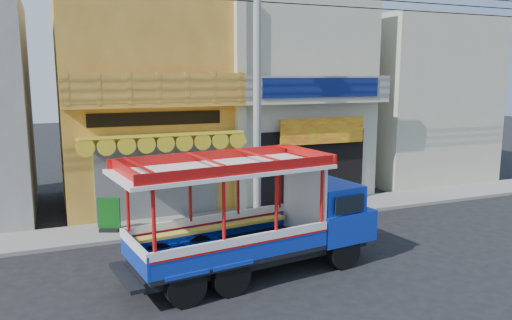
{
  "coord_description": "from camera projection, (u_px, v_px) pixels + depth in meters",
  "views": [
    {
      "loc": [
        -7.26,
        -11.86,
        5.0
      ],
      "look_at": [
        -1.37,
        2.5,
        2.35
      ],
      "focal_mm": 35.0,
      "sensor_mm": 36.0,
      "label": 1
    }
  ],
  "objects": [
    {
      "name": "party_pilaster",
      "position": [
        241.0,
        104.0,
        17.75
      ],
      "size": [
        0.35,
        0.3,
        8.0
      ],
      "primitive_type": "cube",
      "color": "#BBB59A",
      "rests_on": "ground"
    },
    {
      "name": "ground",
      "position": [
        333.0,
        251.0,
        14.38
      ],
      "size": [
        90.0,
        90.0,
        0.0
      ],
      "primitive_type": "plane",
      "color": "black",
      "rests_on": "ground"
    },
    {
      "name": "songthaew_truck",
      "position": [
        269.0,
        215.0,
        12.71
      ],
      "size": [
        6.84,
        3.0,
        3.09
      ],
      "color": "black",
      "rests_on": "ground"
    },
    {
      "name": "filler_building_right",
      "position": [
        409.0,
        100.0,
        24.4
      ],
      "size": [
        6.0,
        6.0,
        7.6
      ],
      "primitive_type": "cube",
      "color": "#BBB59A",
      "rests_on": "ground"
    },
    {
      "name": "potted_plant_c",
      "position": [
        336.0,
        192.0,
        19.04
      ],
      "size": [
        0.73,
        0.73,
        0.92
      ],
      "primitive_type": "imported",
      "rotation": [
        0.0,
        0.0,
        4.06
      ],
      "color": "#275117",
      "rests_on": "sidewalk"
    },
    {
      "name": "shophouse_right",
      "position": [
        280.0,
        96.0,
        21.7
      ],
      "size": [
        6.0,
        6.75,
        8.24
      ],
      "color": "#BBB59A",
      "rests_on": "ground"
    },
    {
      "name": "potted_plant_a",
      "position": [
        332.0,
        193.0,
        18.63
      ],
      "size": [
        1.22,
        1.22,
        1.03
      ],
      "primitive_type": "imported",
      "rotation": [
        0.0,
        0.0,
        0.76
      ],
      "color": "#275117",
      "rests_on": "sidewalk"
    },
    {
      "name": "shophouse_left",
      "position": [
        141.0,
        98.0,
        19.45
      ],
      "size": [
        6.0,
        7.5,
        8.24
      ],
      "color": "#AE7126",
      "rests_on": "ground"
    },
    {
      "name": "utility_pole",
      "position": [
        261.0,
        74.0,
        16.22
      ],
      "size": [
        28.0,
        0.26,
        9.0
      ],
      "color": "gray",
      "rests_on": "ground"
    },
    {
      "name": "green_sign",
      "position": [
        109.0,
        217.0,
        15.71
      ],
      "size": [
        0.68,
        0.53,
        1.08
      ],
      "color": "black",
      "rests_on": "sidewalk"
    },
    {
      "name": "sidewalk",
      "position": [
        275.0,
        214.0,
        18.02
      ],
      "size": [
        30.0,
        2.0,
        0.12
      ],
      "primitive_type": "cube",
      "color": "slate",
      "rests_on": "ground"
    }
  ]
}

